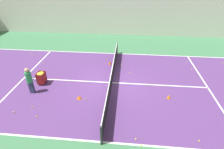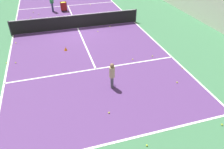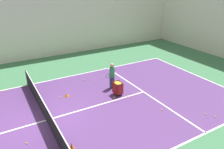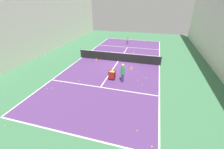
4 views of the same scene
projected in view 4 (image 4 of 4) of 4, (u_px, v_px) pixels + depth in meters
ground_plane at (118, 61)px, 17.93m from camera, size 37.45×37.45×0.00m
court_playing_area at (118, 61)px, 17.92m from camera, size 9.52×22.65×0.00m
line_baseline_near at (133, 40)px, 27.68m from camera, size 9.52×0.10×0.00m
line_baseline_far at (69, 134)px, 8.17m from camera, size 9.52×0.10×0.00m
line_sideline_left at (159, 65)px, 16.75m from camera, size 0.10×22.65×0.00m
line_sideline_right at (82, 57)px, 19.09m from camera, size 0.10×22.65×0.00m
line_service_near at (128, 47)px, 23.29m from camera, size 9.52×0.10×0.00m
line_service_far at (100, 87)px, 12.56m from camera, size 9.52×0.10×0.00m
line_centre_service at (118, 61)px, 17.92m from camera, size 0.10×12.46×0.00m
hall_enclosure_right at (40, 27)px, 18.89m from camera, size 0.15×33.75×6.95m
tennis_net at (118, 57)px, 17.68m from camera, size 9.82×0.10×1.08m
player_near_baseline at (128, 39)px, 24.62m from camera, size 0.32×0.62×1.35m
coach_at_net at (123, 72)px, 12.99m from camera, size 0.35×0.67×1.73m
ball_cart at (112, 74)px, 13.56m from camera, size 0.57×0.46×0.85m
training_cone_0 at (96, 59)px, 18.14m from camera, size 0.22×0.22×0.32m
training_cone_1 at (131, 68)px, 15.90m from camera, size 0.27×0.27×0.21m
training_cone_2 at (134, 52)px, 20.56m from camera, size 0.22×0.22×0.24m
tennis_ball_0 at (110, 77)px, 14.25m from camera, size 0.07×0.07×0.07m
tennis_ball_1 at (5, 126)px, 8.67m from camera, size 0.07×0.07×0.07m
tennis_ball_2 at (133, 42)px, 26.30m from camera, size 0.07×0.07×0.07m
tennis_ball_3 at (53, 88)px, 12.37m from camera, size 0.07×0.07×0.07m
tennis_ball_4 at (47, 89)px, 12.27m from camera, size 0.07×0.07×0.07m
tennis_ball_5 at (146, 78)px, 13.96m from camera, size 0.07×0.07×0.07m
tennis_ball_6 at (103, 85)px, 12.88m from camera, size 0.07×0.07×0.07m
tennis_ball_7 at (110, 37)px, 29.28m from camera, size 0.07×0.07×0.07m
tennis_ball_8 at (159, 60)px, 18.22m from camera, size 0.07×0.07×0.07m
tennis_ball_9 at (137, 131)px, 8.33m from camera, size 0.07×0.07×0.07m
tennis_ball_10 at (110, 57)px, 19.25m from camera, size 0.07×0.07×0.07m
tennis_ball_11 at (105, 80)px, 13.60m from camera, size 0.07×0.07×0.07m
tennis_ball_12 at (89, 60)px, 18.11m from camera, size 0.07×0.07×0.07m
tennis_ball_13 at (100, 58)px, 18.94m from camera, size 0.07×0.07×0.07m
tennis_ball_14 at (142, 85)px, 12.81m from camera, size 0.07×0.07×0.07m
tennis_ball_15 at (110, 42)px, 26.30m from camera, size 0.07×0.07×0.07m
tennis_ball_16 at (157, 60)px, 18.09m from camera, size 0.07×0.07×0.07m
tennis_ball_17 at (152, 147)px, 7.42m from camera, size 0.07×0.07×0.07m
tennis_ball_18 at (113, 38)px, 28.98m from camera, size 0.07×0.07×0.07m
tennis_ball_19 at (113, 46)px, 23.54m from camera, size 0.07×0.07×0.07m
tennis_ball_20 at (132, 67)px, 16.28m from camera, size 0.07×0.07×0.07m
tennis_ball_21 at (105, 46)px, 23.83m from camera, size 0.07×0.07×0.07m
tennis_ball_22 at (79, 81)px, 13.48m from camera, size 0.07×0.07×0.07m
tennis_ball_23 at (130, 39)px, 28.23m from camera, size 0.07×0.07×0.07m
tennis_ball_24 at (102, 43)px, 25.57m from camera, size 0.07×0.07×0.07m
tennis_ball_25 at (138, 80)px, 13.62m from camera, size 0.07×0.07×0.07m
tennis_ball_26 at (156, 53)px, 20.54m from camera, size 0.07×0.07×0.07m
tennis_ball_27 at (160, 54)px, 20.31m from camera, size 0.07×0.07×0.07m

